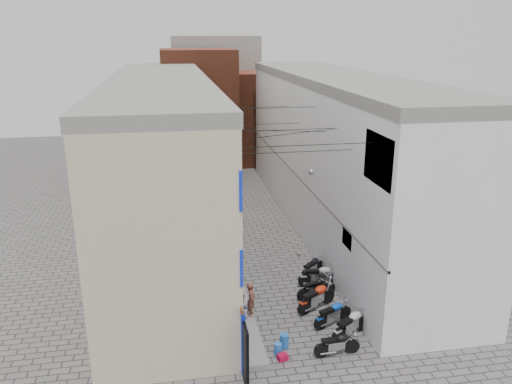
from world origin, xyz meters
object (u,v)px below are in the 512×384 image
motorcycle_a (337,343)px  motorcycle_f (320,275)px  motorcycle_b (351,323)px  water_jug_near (278,349)px  person_b (241,313)px  motorcycle_d (317,296)px  motorcycle_c (333,312)px  motorcycle_e (316,287)px  person_a (251,299)px  red_crate (283,357)px  water_jug_far (284,341)px  motorcycle_g (312,266)px

motorcycle_a → motorcycle_f: bearing=167.2°
motorcycle_b → water_jug_near: 3.08m
person_b → motorcycle_d: bearing=-25.5°
motorcycle_a → motorcycle_c: (0.49, 1.96, 0.04)m
motorcycle_e → person_a: size_ratio=1.33×
motorcycle_d → red_crate: 3.89m
motorcycle_b → motorcycle_c: (-0.41, 0.93, -0.05)m
water_jug_near → motorcycle_e: bearing=55.4°
motorcycle_e → motorcycle_f: 1.12m
water_jug_near → water_jug_far: bearing=49.3°
motorcycle_d → motorcycle_c: bearing=-16.1°
motorcycle_c → motorcycle_a: bearing=-38.1°
motorcycle_e → motorcycle_d: bearing=-31.6°
motorcycle_b → water_jug_near: bearing=-108.6°
red_crate → motorcycle_f: bearing=60.1°
motorcycle_g → water_jug_near: 6.47m
motorcycle_a → red_crate: motorcycle_a is taller
motorcycle_a → red_crate: 2.04m
water_jug_far → red_crate: 0.78m
water_jug_far → motorcycle_d: bearing=51.1°
motorcycle_g → motorcycle_d: bearing=-54.2°
motorcycle_b → person_a: size_ratio=1.43×
motorcycle_f → motorcycle_g: 1.04m
motorcycle_c → red_crate: (-2.50, -1.90, -0.44)m
motorcycle_e → motorcycle_f: motorcycle_f is taller
water_jug_near → water_jug_far: (0.32, 0.37, 0.05)m
motorcycle_a → motorcycle_g: bearing=169.3°
motorcycle_e → motorcycle_f: (0.47, 1.02, 0.03)m
person_a → motorcycle_c: bearing=-95.6°
motorcycle_c → motorcycle_f: motorcycle_f is taller
motorcycle_c → person_b: 3.83m
person_b → red_crate: size_ratio=4.80×
motorcycle_d → person_b: person_b is taller
motorcycle_e → water_jug_near: size_ratio=4.34×
motorcycle_c → motorcycle_f: size_ratio=0.93×
motorcycle_c → motorcycle_d: size_ratio=0.90×
motorcycle_f → motorcycle_a: bearing=-4.9°
motorcycle_f → person_a: (-3.60, -2.32, 0.39)m
motorcycle_g → motorcycle_f: bearing=-38.4°
motorcycle_g → red_crate: 6.76m
motorcycle_a → motorcycle_d: bearing=173.8°
red_crate → water_jug_near: bearing=104.7°
person_a → motorcycle_d: bearing=-72.3°
person_a → person_b: bearing=163.3°
motorcycle_b → motorcycle_d: motorcycle_d is taller
motorcycle_f → water_jug_far: motorcycle_f is taller
water_jug_near → red_crate: 0.38m
motorcycle_e → water_jug_far: motorcycle_e is taller
motorcycle_g → person_a: person_a is taller
motorcycle_c → motorcycle_d: 1.31m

